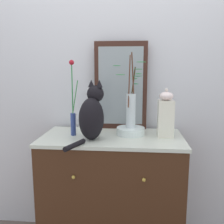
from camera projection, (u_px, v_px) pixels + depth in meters
wall_back at (116, 84)px, 2.13m from camera, size 4.40×0.08×2.60m
sideboard at (112, 195)px, 1.94m from camera, size 1.04×0.55×0.94m
mirror_leaning at (121, 86)px, 2.03m from camera, size 0.42×0.03×0.70m
cat_sitting at (92, 115)px, 1.74m from camera, size 0.24×0.41×0.42m
vase_slim_green at (73, 113)px, 1.85m from camera, size 0.06×0.04×0.55m
bowl_porcelain at (131, 131)px, 1.89m from camera, size 0.21×0.21×0.05m
vase_glass_clear at (131, 106)px, 1.86m from camera, size 0.25×0.15×0.55m
jar_lidded_porcelain at (166, 115)px, 1.82m from camera, size 0.11×0.11×0.35m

